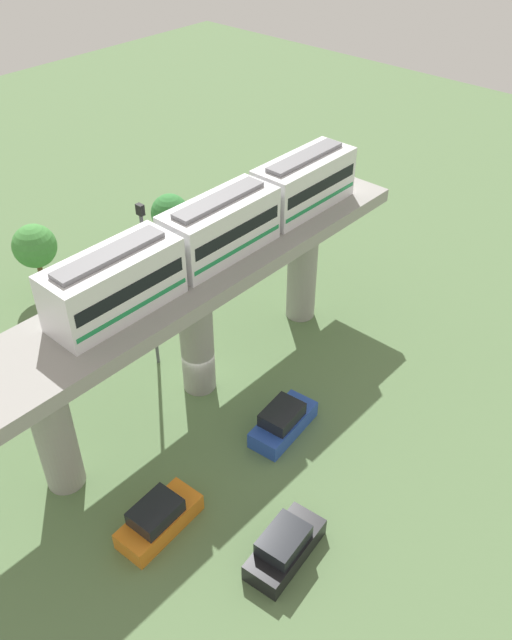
{
  "coord_description": "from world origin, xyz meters",
  "views": [
    {
      "loc": [
        -21.44,
        18.92,
        26.9
      ],
      "look_at": [
        -2.5,
        -2.17,
        4.91
      ],
      "focal_mm": 37.06,
      "sensor_mm": 36.0,
      "label": 1
    }
  ],
  "objects_px": {
    "train": "(220,227)",
    "parked_car_orange": "(159,519)",
    "parked_car_black": "(285,547)",
    "parked_car_blue": "(283,422)",
    "tree_far_corner": "(35,246)",
    "signal_post": "(149,282)",
    "tree_mid_lot": "(170,213)"
  },
  "relations": [
    {
      "from": "parked_car_orange",
      "to": "tree_mid_lot",
      "type": "distance_m",
      "value": 25.02
    },
    {
      "from": "train",
      "to": "parked_car_black",
      "type": "distance_m",
      "value": 16.02
    },
    {
      "from": "parked_car_black",
      "to": "tree_far_corner",
      "type": "relative_size",
      "value": 0.83
    },
    {
      "from": "train",
      "to": "parked_car_black",
      "type": "height_order",
      "value": "train"
    },
    {
      "from": "train",
      "to": "tree_far_corner",
      "type": "xyz_separation_m",
      "value": [
        14.93,
        2.8,
        -5.98
      ]
    },
    {
      "from": "parked_car_orange",
      "to": "signal_post",
      "type": "bearing_deg",
      "value": -44.85
    },
    {
      "from": "parked_car_blue",
      "to": "tree_far_corner",
      "type": "relative_size",
      "value": 0.83
    },
    {
      "from": "parked_car_black",
      "to": "parked_car_blue",
      "type": "bearing_deg",
      "value": -55.58
    },
    {
      "from": "train",
      "to": "tree_far_corner",
      "type": "bearing_deg",
      "value": 10.62
    },
    {
      "from": "parked_car_orange",
      "to": "tree_mid_lot",
      "type": "bearing_deg",
      "value": -47.66
    },
    {
      "from": "train",
      "to": "signal_post",
      "type": "relative_size",
      "value": 1.9
    },
    {
      "from": "parked_car_blue",
      "to": "signal_post",
      "type": "relative_size",
      "value": 0.41
    },
    {
      "from": "tree_mid_lot",
      "to": "parked_car_orange",
      "type": "bearing_deg",
      "value": 136.14
    },
    {
      "from": "parked_car_black",
      "to": "tree_far_corner",
      "type": "xyz_separation_m",
      "value": [
        25.88,
        -4.68,
        3.0
      ]
    },
    {
      "from": "train",
      "to": "parked_car_blue",
      "type": "distance_m",
      "value": 10.92
    },
    {
      "from": "tree_far_corner",
      "to": "parked_car_orange",
      "type": "bearing_deg",
      "value": 159.99
    },
    {
      "from": "parked_car_orange",
      "to": "tree_mid_lot",
      "type": "xyz_separation_m",
      "value": [
        17.95,
        -17.25,
        2.49
      ]
    },
    {
      "from": "tree_mid_lot",
      "to": "signal_post",
      "type": "distance_m",
      "value": 13.22
    },
    {
      "from": "train",
      "to": "parked_car_orange",
      "type": "xyz_separation_m",
      "value": [
        -5.63,
        10.28,
        -8.98
      ]
    },
    {
      "from": "parked_car_orange",
      "to": "parked_car_blue",
      "type": "bearing_deg",
      "value": -96.1
    },
    {
      "from": "tree_far_corner",
      "to": "signal_post",
      "type": "distance_m",
      "value": 11.74
    },
    {
      "from": "train",
      "to": "tree_mid_lot",
      "type": "xyz_separation_m",
      "value": [
        12.32,
        -6.96,
        -6.49
      ]
    },
    {
      "from": "train",
      "to": "parked_car_blue",
      "type": "height_order",
      "value": "train"
    },
    {
      "from": "tree_mid_lot",
      "to": "tree_far_corner",
      "type": "xyz_separation_m",
      "value": [
        2.61,
        9.76,
        0.51
      ]
    },
    {
      "from": "train",
      "to": "tree_far_corner",
      "type": "distance_m",
      "value": 16.32
    },
    {
      "from": "tree_mid_lot",
      "to": "tree_far_corner",
      "type": "distance_m",
      "value": 10.12
    },
    {
      "from": "signal_post",
      "to": "parked_car_black",
      "type": "bearing_deg",
      "value": 160.57
    },
    {
      "from": "parked_car_blue",
      "to": "parked_car_black",
      "type": "relative_size",
      "value": 1.0
    },
    {
      "from": "parked_car_black",
      "to": "tree_far_corner",
      "type": "height_order",
      "value": "tree_far_corner"
    },
    {
      "from": "parked_car_black",
      "to": "signal_post",
      "type": "distance_m",
      "value": 16.08
    },
    {
      "from": "parked_car_orange",
      "to": "tree_far_corner",
      "type": "bearing_deg",
      "value": -23.81
    },
    {
      "from": "tree_mid_lot",
      "to": "tree_far_corner",
      "type": "bearing_deg",
      "value": 75.03
    }
  ]
}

